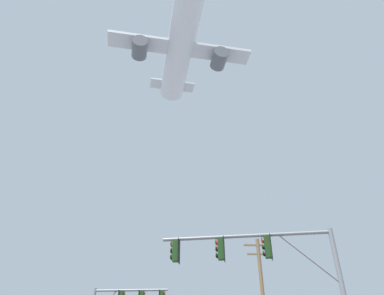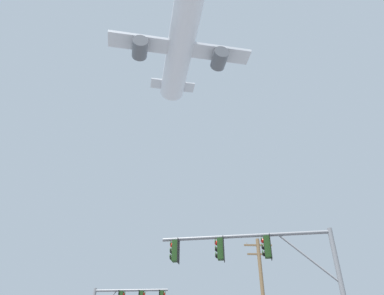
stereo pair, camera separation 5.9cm
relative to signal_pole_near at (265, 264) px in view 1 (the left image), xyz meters
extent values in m
cylinder|color=slate|center=(-0.74, 0.14, 1.24)|extent=(7.11, 1.52, 0.15)
cylinder|color=slate|center=(1.74, -0.34, 0.20)|extent=(2.19, 0.50, 2.13)
cube|color=#193814|center=(-3.71, 0.72, 0.71)|extent=(0.32, 0.36, 0.90)
cylinder|color=#193814|center=(-3.71, 0.72, 1.22)|extent=(0.05, 0.05, 0.12)
cube|color=black|center=(-3.58, 0.69, 0.71)|extent=(0.11, 0.46, 1.04)
sphere|color=red|center=(-3.86, 0.75, 0.98)|extent=(0.20, 0.20, 0.20)
cylinder|color=#193814|center=(-3.92, 0.76, 1.04)|extent=(0.08, 0.21, 0.21)
sphere|color=black|center=(-3.86, 0.75, 0.70)|extent=(0.20, 0.20, 0.20)
cylinder|color=#193814|center=(-3.92, 0.76, 0.76)|extent=(0.08, 0.21, 0.21)
sphere|color=black|center=(-3.86, 0.75, 0.42)|extent=(0.20, 0.20, 0.20)
cylinder|color=#193814|center=(-3.92, 0.76, 0.48)|extent=(0.08, 0.21, 0.21)
cube|color=#193814|center=(-1.77, 0.34, 0.71)|extent=(0.32, 0.36, 0.90)
cylinder|color=#193814|center=(-1.77, 0.34, 1.22)|extent=(0.05, 0.05, 0.12)
cube|color=black|center=(-1.63, 0.32, 0.71)|extent=(0.11, 0.46, 1.04)
sphere|color=red|center=(-1.91, 0.37, 0.98)|extent=(0.20, 0.20, 0.20)
cylinder|color=#193814|center=(-1.97, 0.38, 1.04)|extent=(0.08, 0.21, 0.21)
sphere|color=black|center=(-1.91, 0.37, 0.70)|extent=(0.20, 0.20, 0.20)
cylinder|color=#193814|center=(-1.97, 0.38, 0.76)|extent=(0.08, 0.21, 0.21)
sphere|color=black|center=(-1.91, 0.37, 0.42)|extent=(0.20, 0.20, 0.20)
cylinder|color=#193814|center=(-1.97, 0.38, 0.48)|extent=(0.08, 0.21, 0.21)
cube|color=#193814|center=(0.18, -0.03, 0.71)|extent=(0.32, 0.36, 0.90)
cylinder|color=#193814|center=(0.18, -0.03, 1.22)|extent=(0.05, 0.05, 0.12)
cube|color=black|center=(0.32, -0.06, 0.71)|extent=(0.11, 0.46, 1.04)
sphere|color=red|center=(0.04, -0.01, 0.98)|extent=(0.20, 0.20, 0.20)
cylinder|color=#193814|center=(-0.03, 0.00, 1.04)|extent=(0.08, 0.21, 0.21)
sphere|color=black|center=(0.04, -0.01, 0.70)|extent=(0.20, 0.20, 0.20)
cylinder|color=#193814|center=(-0.03, 0.00, 0.76)|extent=(0.08, 0.21, 0.21)
sphere|color=black|center=(0.04, -0.01, 0.42)|extent=(0.20, 0.20, 0.20)
cylinder|color=#193814|center=(-0.03, 0.00, 0.48)|extent=(0.08, 0.21, 0.21)
cylinder|color=slate|center=(-6.59, 9.82, 0.76)|extent=(4.78, 0.62, 0.15)
cylinder|color=#193814|center=(-4.59, 9.62, 0.74)|extent=(0.05, 0.05, 0.12)
sphere|color=red|center=(-4.45, 9.61, 0.50)|extent=(0.20, 0.20, 0.20)
cylinder|color=#193814|center=(-4.38, 9.60, 0.56)|extent=(0.06, 0.21, 0.21)
cylinder|color=#193814|center=(-5.90, 9.75, 0.74)|extent=(0.05, 0.05, 0.12)
sphere|color=red|center=(-5.76, 9.74, 0.50)|extent=(0.20, 0.20, 0.20)
cylinder|color=#193814|center=(-5.69, 9.73, 0.56)|extent=(0.06, 0.21, 0.21)
cylinder|color=#193814|center=(-7.21, 9.88, 0.74)|extent=(0.05, 0.05, 0.12)
sphere|color=red|center=(-7.07, 9.87, 0.50)|extent=(0.20, 0.20, 0.20)
cylinder|color=#193814|center=(-7.00, 9.86, 0.56)|extent=(0.06, 0.21, 0.21)
cube|color=brown|center=(2.67, 12.60, 4.69)|extent=(2.20, 0.12, 0.12)
cube|color=brown|center=(2.67, 12.60, 3.99)|extent=(1.80, 0.12, 0.12)
cylinder|color=gray|center=(1.77, 12.60, 4.81)|extent=(0.10, 0.10, 0.18)
cylinder|color=gray|center=(3.57, 12.60, 4.81)|extent=(0.10, 0.10, 0.18)
cylinder|color=white|center=(-3.78, 21.32, 37.66)|extent=(6.99, 22.72, 3.98)
cone|color=white|center=(-5.46, 33.52, 37.66)|extent=(3.69, 2.92, 3.38)
cube|color=silver|center=(-3.87, 21.94, 37.06)|extent=(21.31, 5.59, 0.45)
cylinder|color=#595B60|center=(2.00, 22.75, 35.87)|extent=(2.62, 3.26, 2.24)
cylinder|color=#595B60|center=(-9.73, 21.13, 35.87)|extent=(2.62, 3.26, 2.24)
cube|color=navy|center=(-5.10, 30.93, 39.90)|extent=(0.77, 3.49, 4.73)
cube|color=silver|center=(-5.14, 31.18, 38.03)|extent=(7.70, 3.23, 0.25)
camera|label=1|loc=(-3.65, -14.90, -3.81)|focal=33.36mm
camera|label=2|loc=(-3.59, -14.90, -3.81)|focal=33.36mm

